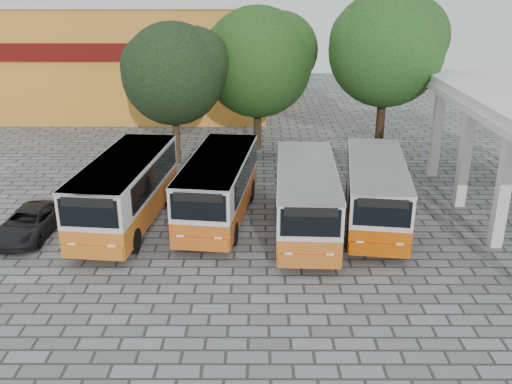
{
  "coord_description": "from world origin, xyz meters",
  "views": [
    {
      "loc": [
        -1.61,
        -18.68,
        10.07
      ],
      "look_at": [
        -1.66,
        3.88,
        1.5
      ],
      "focal_mm": 40.0,
      "sensor_mm": 36.0,
      "label": 1
    }
  ],
  "objects_px": {
    "bus_far_left": "(126,188)",
    "bus_centre_right": "(306,195)",
    "bus_far_right": "(376,189)",
    "parked_car": "(29,223)",
    "bus_centre_left": "(219,184)"
  },
  "relations": [
    {
      "from": "bus_centre_right",
      "to": "parked_car",
      "type": "height_order",
      "value": "bus_centre_right"
    },
    {
      "from": "bus_centre_left",
      "to": "bus_centre_right",
      "type": "xyz_separation_m",
      "value": [
        3.68,
        -1.35,
        0.0
      ]
    },
    {
      "from": "bus_centre_right",
      "to": "parked_car",
      "type": "bearing_deg",
      "value": -175.28
    },
    {
      "from": "bus_centre_left",
      "to": "parked_car",
      "type": "relative_size",
      "value": 1.93
    },
    {
      "from": "bus_far_left",
      "to": "bus_centre_right",
      "type": "xyz_separation_m",
      "value": [
        7.57,
        -0.76,
        -0.06
      ]
    },
    {
      "from": "bus_far_left",
      "to": "parked_car",
      "type": "distance_m",
      "value": 4.15
    },
    {
      "from": "bus_far_right",
      "to": "parked_car",
      "type": "bearing_deg",
      "value": -167.09
    },
    {
      "from": "bus_far_right",
      "to": "parked_car",
      "type": "xyz_separation_m",
      "value": [
        -14.4,
        -1.26,
        -1.03
      ]
    },
    {
      "from": "bus_centre_right",
      "to": "bus_far_left",
      "type": "bearing_deg",
      "value": 176.78
    },
    {
      "from": "bus_far_right",
      "to": "parked_car",
      "type": "height_order",
      "value": "bus_far_right"
    },
    {
      "from": "parked_car",
      "to": "bus_centre_right",
      "type": "bearing_deg",
      "value": 6.31
    },
    {
      "from": "bus_far_left",
      "to": "parked_car",
      "type": "bearing_deg",
      "value": -156.55
    },
    {
      "from": "bus_centre_left",
      "to": "parked_car",
      "type": "xyz_separation_m",
      "value": [
        -7.7,
        -1.79,
        -1.05
      ]
    },
    {
      "from": "bus_far_left",
      "to": "bus_centre_right",
      "type": "relative_size",
      "value": 1.05
    },
    {
      "from": "bus_centre_right",
      "to": "parked_car",
      "type": "relative_size",
      "value": 1.9
    }
  ]
}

